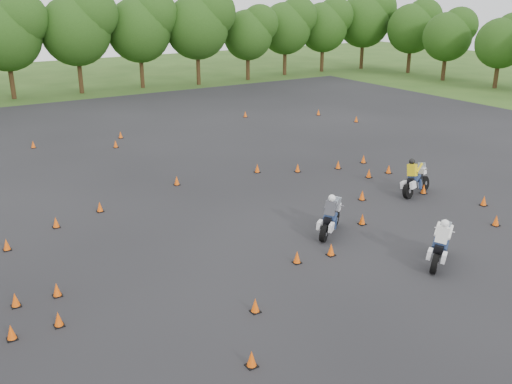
{
  "coord_description": "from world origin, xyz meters",
  "views": [
    {
      "loc": [
        -12.42,
        -15.83,
        9.5
      ],
      "look_at": [
        0.0,
        4.0,
        1.2
      ],
      "focal_mm": 40.0,
      "sensor_mm": 36.0,
      "label": 1
    }
  ],
  "objects": [
    {
      "name": "treeline",
      "position": [
        1.24,
        35.32,
        4.62
      ],
      "size": [
        86.98,
        32.29,
        10.28
      ],
      "color": "#214213",
      "rests_on": "ground"
    },
    {
      "name": "rider_white",
      "position": [
        3.24,
        -3.33,
        0.92
      ],
      "size": [
        2.39,
        1.92,
        1.84
      ],
      "primitive_type": null,
      "rotation": [
        0.0,
        0.0,
        0.58
      ],
      "color": "white",
      "rests_on": "ground"
    },
    {
      "name": "rider_grey",
      "position": [
        1.6,
        0.88,
        0.9
      ],
      "size": [
        2.31,
        1.93,
        1.8
      ],
      "primitive_type": null,
      "rotation": [
        0.0,
        0.0,
        0.61
      ],
      "color": "#44454C",
      "rests_on": "ground"
    },
    {
      "name": "asphalt_pad",
      "position": [
        0.0,
        6.0,
        0.01
      ],
      "size": [
        62.0,
        62.0,
        0.0
      ],
      "primitive_type": "plane",
      "color": "black",
      "rests_on": "ground"
    },
    {
      "name": "rider_yellow",
      "position": [
        8.32,
        2.35,
        0.92
      ],
      "size": [
        2.48,
        1.33,
        1.83
      ],
      "primitive_type": null,
      "rotation": [
        0.0,
        0.0,
        0.27
      ],
      "color": "gold",
      "rests_on": "ground"
    },
    {
      "name": "ground",
      "position": [
        0.0,
        0.0,
        0.0
      ],
      "size": [
        140.0,
        140.0,
        0.0
      ],
      "primitive_type": "plane",
      "color": "#2D5119",
      "rests_on": "ground"
    },
    {
      "name": "traffic_cones",
      "position": [
        0.23,
        5.01,
        0.23
      ],
      "size": [
        33.38,
        33.12,
        0.45
      ],
      "color": "#F4570A",
      "rests_on": "asphalt_pad"
    }
  ]
}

